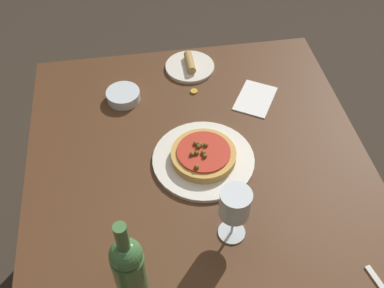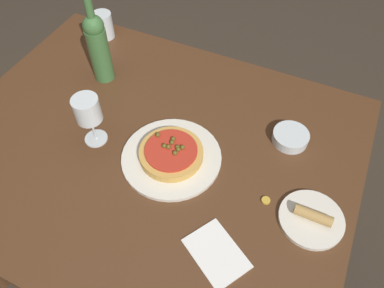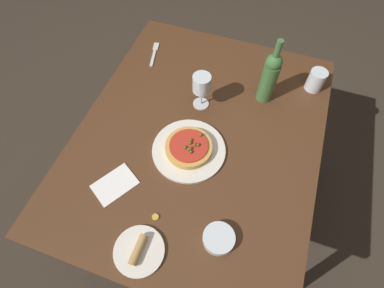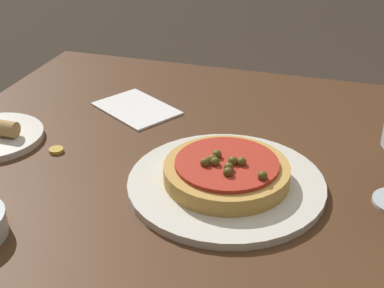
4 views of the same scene
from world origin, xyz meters
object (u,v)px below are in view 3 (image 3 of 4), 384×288
object	(u,v)px
wine_glass	(202,85)
fork	(154,53)
wine_bottle	(270,76)
side_plate	(139,251)
side_bowl	(219,238)
water_cup	(316,80)
dinner_plate	(189,150)
bottle_cap	(155,217)
dining_table	(198,146)
pizza	(189,147)

from	to	relation	value
wine_glass	fork	bearing A→B (deg)	-125.97
wine_glass	wine_bottle	xyz separation A→B (m)	(-0.13, 0.25, 0.01)
side_plate	side_bowl	bearing A→B (deg)	117.46
wine_bottle	side_bowl	bearing A→B (deg)	-0.89
wine_bottle	fork	size ratio (longest dim) A/B	1.86
wine_bottle	water_cup	world-z (taller)	wine_bottle
wine_bottle	side_plate	distance (m)	0.84
dinner_plate	water_cup	world-z (taller)	water_cup
wine_glass	bottle_cap	distance (m)	0.55
side_bowl	fork	world-z (taller)	side_bowl
water_cup	bottle_cap	xyz separation A→B (m)	(0.80, -0.44, -0.05)
wine_bottle	bottle_cap	xyz separation A→B (m)	(0.67, -0.24, -0.13)
wine_glass	water_cup	size ratio (longest dim) A/B	1.72
side_bowl	dining_table	bearing A→B (deg)	-152.62
dinner_plate	pizza	bearing A→B (deg)	103.01
side_bowl	side_plate	bearing A→B (deg)	-62.54
pizza	bottle_cap	bearing A→B (deg)	-3.95
side_bowl	fork	size ratio (longest dim) A/B	0.65
dinner_plate	wine_glass	bearing A→B (deg)	-172.99
wine_bottle	side_plate	bearing A→B (deg)	-17.34
dining_table	wine_bottle	bearing A→B (deg)	143.70
dining_table	bottle_cap	distance (m)	0.40
wine_glass	side_bowl	world-z (taller)	wine_glass
wine_glass	side_plate	distance (m)	0.67
pizza	fork	distance (m)	0.59
dinner_plate	side_bowl	world-z (taller)	side_bowl
side_bowl	side_plate	xyz separation A→B (m)	(0.12, -0.24, -0.01)
dining_table	side_plate	distance (m)	0.52
dining_table	water_cup	xyz separation A→B (m)	(-0.41, 0.41, 0.14)
dining_table	side_plate	world-z (taller)	side_plate
fork	water_cup	bearing A→B (deg)	-101.01
dining_table	fork	distance (m)	0.54
wine_bottle	side_bowl	size ratio (longest dim) A/B	2.85
pizza	wine_bottle	bearing A→B (deg)	149.29
dining_table	pizza	distance (m)	0.15
dinner_plate	wine_glass	size ratio (longest dim) A/B	1.73
water_cup	side_plate	xyz separation A→B (m)	(0.92, -0.45, -0.04)
side_bowl	pizza	bearing A→B (deg)	-144.46
pizza	wine_bottle	distance (m)	0.45
pizza	wine_glass	bearing A→B (deg)	-172.92
dinner_plate	pizza	size ratio (longest dim) A/B	1.58
dining_table	wine_glass	size ratio (longest dim) A/B	7.33
bottle_cap	dinner_plate	bearing A→B (deg)	176.11
wine_glass	side_plate	bearing A→B (deg)	0.39
water_cup	fork	distance (m)	0.78
dinner_plate	wine_bottle	bearing A→B (deg)	149.26
wine_glass	side_plate	size ratio (longest dim) A/B	0.99
pizza	fork	world-z (taller)	pizza
dining_table	fork	world-z (taller)	fork
dinner_plate	dining_table	bearing A→B (deg)	171.82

